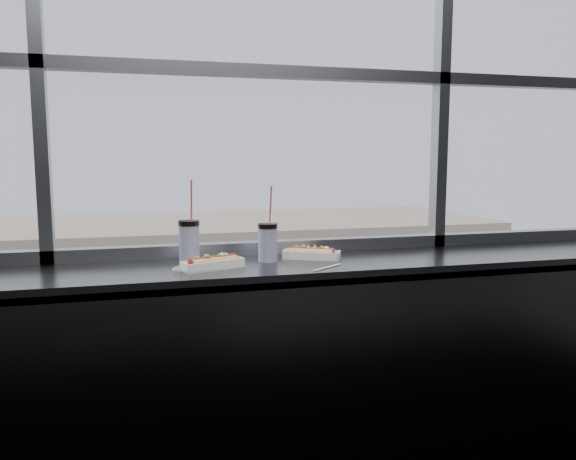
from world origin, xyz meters
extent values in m
plane|color=black|center=(0.00, 1.50, 0.55)|extent=(6.00, 0.00, 6.00)
plane|color=silver|center=(0.00, 1.52, 2.30)|extent=(6.00, 0.00, 6.00)
cube|color=#5D5D5D|center=(0.00, 1.23, 1.07)|extent=(6.00, 0.55, 0.06)
cube|color=#5D5D5D|center=(0.00, 0.97, 0.55)|extent=(6.00, 0.04, 1.04)
cube|color=white|center=(-0.29, 1.15, 1.10)|extent=(0.29, 0.18, 0.01)
cube|color=white|center=(-0.29, 1.15, 1.12)|extent=(0.29, 0.18, 0.04)
cylinder|color=tan|center=(-0.29, 1.15, 1.13)|extent=(0.21, 0.12, 0.05)
cylinder|color=maroon|center=(-0.29, 1.15, 1.14)|extent=(0.22, 0.11, 0.03)
cube|color=white|center=(0.20, 1.27, 1.10)|extent=(0.28, 0.21, 0.01)
cube|color=white|center=(0.20, 1.27, 1.12)|extent=(0.28, 0.21, 0.04)
cylinder|color=tan|center=(0.20, 1.27, 1.13)|extent=(0.20, 0.14, 0.05)
cylinder|color=maroon|center=(0.20, 1.27, 1.14)|extent=(0.21, 0.13, 0.03)
cylinder|color=white|center=(-0.37, 1.37, 1.20)|extent=(0.09, 0.09, 0.19)
cylinder|color=black|center=(-0.37, 1.37, 1.28)|extent=(0.10, 0.10, 0.02)
cylinder|color=silver|center=(-0.37, 1.37, 1.30)|extent=(0.10, 0.10, 0.01)
cylinder|color=#E0514D|center=(-0.35, 1.37, 1.38)|extent=(0.01, 0.05, 0.20)
cylinder|color=white|center=(-0.01, 1.27, 1.19)|extent=(0.09, 0.09, 0.18)
cylinder|color=black|center=(-0.01, 1.27, 1.27)|extent=(0.09, 0.09, 0.02)
cylinder|color=silver|center=(-0.01, 1.27, 1.28)|extent=(0.10, 0.10, 0.01)
cylinder|color=#E0514D|center=(0.00, 1.26, 1.36)|extent=(0.01, 0.05, 0.19)
cylinder|color=white|center=(0.20, 1.04, 1.10)|extent=(0.17, 0.12, 0.01)
ellipsoid|color=silver|center=(-0.40, 1.12, 1.11)|extent=(0.11, 0.08, 0.03)
plane|color=gray|center=(0.00, 45.00, -11.00)|extent=(120.00, 120.00, 0.00)
cube|color=black|center=(0.00, 21.50, -10.97)|extent=(80.00, 10.00, 0.06)
cube|color=gray|center=(0.00, 29.50, -10.98)|extent=(80.00, 6.00, 0.04)
cube|color=tan|center=(0.00, 39.50, -7.00)|extent=(50.00, 14.00, 8.00)
imported|color=maroon|center=(1.41, 25.50, -9.83)|extent=(2.93, 6.72, 2.22)
imported|color=white|center=(13.31, 25.50, -10.02)|extent=(2.67, 5.66, 1.84)
imported|color=#66605B|center=(5.60, 28.74, -9.82)|extent=(0.76, 1.01, 2.28)
imported|color=#66605B|center=(-5.64, 30.34, -9.87)|extent=(0.73, 0.97, 2.18)
imported|color=#66605B|center=(0.81, 29.77, -9.85)|extent=(0.99, 0.74, 2.22)
imported|color=#66605B|center=(10.66, 29.35, -10.03)|extent=(0.62, 0.82, 1.85)
cylinder|color=#47382B|center=(0.97, 29.50, -9.64)|extent=(0.27, 0.27, 2.73)
sphere|color=#295713|center=(0.97, 29.50, -7.14)|extent=(3.63, 3.63, 3.63)
cylinder|color=#47382B|center=(12.06, 29.50, -9.64)|extent=(0.27, 0.27, 2.72)
sphere|color=#295713|center=(12.06, 29.50, -7.15)|extent=(3.62, 3.62, 3.62)
camera|label=1|loc=(-0.60, -1.25, 1.58)|focal=35.00mm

